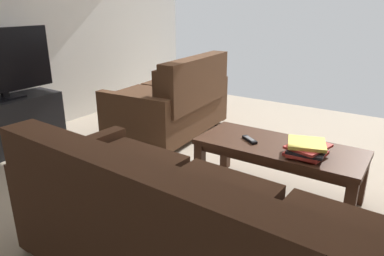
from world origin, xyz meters
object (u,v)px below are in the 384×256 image
(tv_remote, at_px, (250,140))
(tv_stand, at_px, (10,125))
(loveseat_near, at_px, (173,103))
(book_stack, at_px, (307,149))
(coffee_table, at_px, (279,153))
(sofa_main, at_px, (191,237))

(tv_remote, bearing_deg, tv_stand, 13.48)
(loveseat_near, height_order, tv_remote, loveseat_near)
(loveseat_near, bearing_deg, book_stack, 156.28)
(tv_stand, relative_size, tv_remote, 6.40)
(coffee_table, distance_m, tv_stand, 2.63)
(tv_remote, bearing_deg, loveseat_near, -29.60)
(coffee_table, distance_m, tv_remote, 0.24)
(book_stack, bearing_deg, loveseat_near, -23.72)
(sofa_main, bearing_deg, tv_remote, -78.59)
(sofa_main, height_order, book_stack, sofa_main)
(tv_stand, bearing_deg, tv_remote, -166.52)
(coffee_table, relative_size, tv_stand, 1.22)
(tv_remote, bearing_deg, sofa_main, 101.41)
(coffee_table, xyz_separation_m, tv_remote, (0.22, 0.05, 0.08))
(sofa_main, bearing_deg, coffee_table, -89.24)
(book_stack, bearing_deg, tv_stand, 10.71)
(tv_remote, bearing_deg, book_stack, 175.60)
(sofa_main, xyz_separation_m, tv_remote, (0.24, -1.17, 0.07))
(loveseat_near, relative_size, book_stack, 4.22)
(loveseat_near, xyz_separation_m, coffee_table, (-1.47, 0.66, -0.02))
(sofa_main, bearing_deg, loveseat_near, -51.73)
(sofa_main, distance_m, coffee_table, 1.22)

